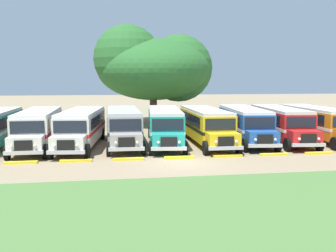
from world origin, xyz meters
The scene contains 18 objects.
ground_plane centered at (0.00, 0.00, 0.00)m, with size 220.00×220.00×0.00m, color #937F60.
foreground_grass_strip centered at (0.00, -8.67, 0.00)m, with size 80.00×10.46×0.01m, color #4C7538.
parked_bus_slot_1 centered at (-9.98, 7.38, 1.58)m, with size 2.78×10.85×2.82m.
parked_bus_slot_2 centered at (-6.69, 7.09, 1.58)m, with size 3.67×10.99×2.82m.
parked_bus_slot_3 centered at (-3.41, 7.66, 1.58)m, with size 2.71×10.84×2.82m.
parked_bus_slot_4 centered at (-0.06, 7.34, 1.58)m, with size 3.60×10.98×2.82m.
parked_bus_slot_5 centered at (3.28, 6.97, 1.58)m, with size 2.79×10.85×2.82m.
parked_bus_slot_6 centered at (6.79, 7.43, 1.58)m, with size 3.64×10.98×2.82m.
parked_bus_slot_7 centered at (9.93, 7.25, 1.58)m, with size 3.59×10.98×2.82m.
parked_bus_slot_8 centered at (13.27, 7.18, 1.58)m, with size 3.00×10.88×2.82m.
curb_wheelstop_1 centered at (-10.01, 1.21, 0.07)m, with size 2.00×0.36×0.15m, color yellow.
curb_wheelstop_2 centered at (-6.68, 1.21, 0.07)m, with size 2.00×0.36×0.15m, color yellow.
curb_wheelstop_3 centered at (-3.34, 1.21, 0.07)m, with size 2.00×0.36×0.15m, color yellow.
curb_wheelstop_4 centered at (0.00, 1.21, 0.07)m, with size 2.00×0.36×0.15m, color yellow.
curb_wheelstop_5 centered at (3.34, 1.21, 0.07)m, with size 2.00×0.36×0.15m, color yellow.
curb_wheelstop_6 centered at (6.68, 1.21, 0.07)m, with size 2.00×0.36×0.15m, color yellow.
curb_wheelstop_7 centered at (10.01, 1.21, 0.07)m, with size 2.00×0.36×0.15m, color yellow.
broad_shade_tree centered at (0.78, 21.53, 6.60)m, with size 14.11×13.65×11.34m.
Camera 1 is at (-4.51, -22.85, 5.17)m, focal length 40.25 mm.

